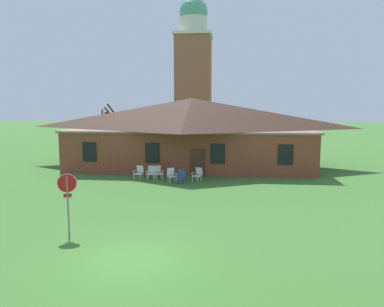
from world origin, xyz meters
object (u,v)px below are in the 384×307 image
lawn_chair_near_door (151,172)px  lawn_chair_middle (171,175)px  lawn_chair_left_end (158,172)px  lawn_chair_right_end (180,176)px  stop_sign (67,191)px  lawn_chair_by_porch (139,172)px  lawn_chair_far_side (198,174)px

lawn_chair_near_door → lawn_chair_middle: 1.81m
lawn_chair_near_door → lawn_chair_left_end: (0.48, 0.15, 0.00)m
lawn_chair_right_end → lawn_chair_left_end: bearing=140.9°
stop_sign → lawn_chair_right_end: (3.34, 10.30, -1.33)m
lawn_chair_left_end → lawn_chair_by_porch: bearing=-172.6°
stop_sign → lawn_chair_right_end: bearing=72.0°
lawn_chair_right_end → lawn_chair_middle: bearing=140.4°
stop_sign → lawn_chair_near_door: 11.78m
lawn_chair_middle → lawn_chair_far_side: same height
lawn_chair_by_porch → lawn_chair_far_side: size_ratio=1.00×
lawn_chair_right_end → lawn_chair_by_porch: bearing=157.6°
stop_sign → lawn_chair_right_end: size_ratio=2.69×
lawn_chair_by_porch → lawn_chair_right_end: same height
lawn_chair_left_end → lawn_chair_near_door: bearing=-162.4°
lawn_chair_middle → lawn_chair_right_end: same height
lawn_chair_near_door → lawn_chair_middle: same height
stop_sign → lawn_chair_left_end: stop_sign is taller
lawn_chair_middle → lawn_chair_right_end: bearing=-39.6°
stop_sign → lawn_chair_by_porch: stop_sign is taller
lawn_chair_left_end → lawn_chair_right_end: 2.40m
lawn_chair_by_porch → lawn_chair_left_end: (1.38, 0.18, 0.00)m
lawn_chair_by_porch → lawn_chair_near_door: size_ratio=1.00×
stop_sign → lawn_chair_far_side: stop_sign is taller
stop_sign → lawn_chair_near_door: (1.00, 11.67, -1.33)m
lawn_chair_near_door → lawn_chair_far_side: bearing=-6.5°
lawn_chair_near_door → lawn_chair_by_porch: bearing=-178.3°
lawn_chair_left_end → lawn_chair_middle: same height
lawn_chair_far_side → lawn_chair_left_end: bearing=169.6°
lawn_chair_near_door → lawn_chair_right_end: same height
lawn_chair_middle → lawn_chair_right_end: 0.92m
stop_sign → lawn_chair_right_end: 10.91m
lawn_chair_left_end → lawn_chair_right_end: (1.86, -1.51, 0.00)m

